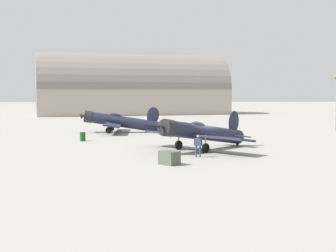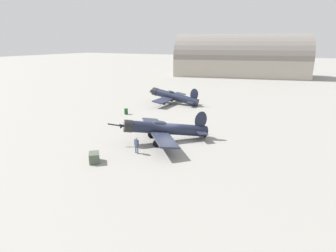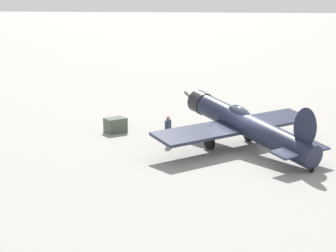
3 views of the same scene
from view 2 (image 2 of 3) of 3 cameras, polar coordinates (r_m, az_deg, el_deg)
The scene contains 7 objects.
ground_plane at distance 32.19m, azimuth 0.00°, elevation -3.07°, with size 400.00×400.00×0.00m, color gray.
airplane_foreground at distance 31.58m, azimuth -0.90°, elevation -0.56°, with size 9.63×9.66×3.37m.
airplane_mid_apron at distance 51.31m, azimuth 1.02°, elevation 6.11°, with size 10.09×10.09×3.26m.
ground_crew_mechanic at distance 28.50m, azimuth -6.48°, elevation -3.67°, with size 0.35×0.64×1.71m.
equipment_crate at distance 27.42m, azimuth -14.94°, elevation -6.28°, with size 1.59×1.56×0.94m.
fuel_drum at distance 44.35m, azimuth -8.62°, elevation 2.99°, with size 0.60×0.60×0.91m.
distant_hangar at distance 97.37m, azimuth 14.55°, elevation 12.77°, with size 25.29×44.30×15.89m.
Camera 2 is at (26.79, 14.03, 11.02)m, focal length 29.62 mm.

